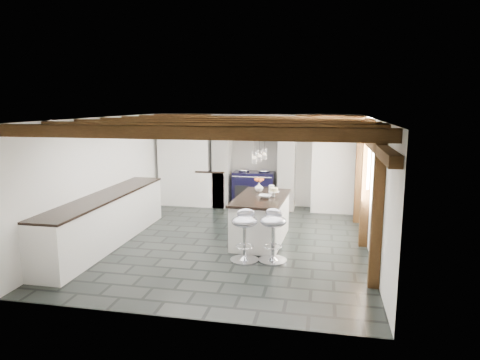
% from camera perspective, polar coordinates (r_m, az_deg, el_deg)
% --- Properties ---
extents(ground, '(6.00, 6.00, 0.00)m').
position_cam_1_polar(ground, '(8.15, -1.25, -8.10)').
color(ground, black).
rests_on(ground, ground).
extents(room_shell, '(6.00, 6.03, 6.00)m').
position_cam_1_polar(room_shell, '(9.38, -3.04, 1.03)').
color(room_shell, white).
rests_on(room_shell, ground).
extents(range_cooker, '(1.00, 0.63, 0.99)m').
position_cam_1_polar(range_cooker, '(10.58, 1.87, -1.21)').
color(range_cooker, black).
rests_on(range_cooker, ground).
extents(kitchen_island, '(0.98, 1.76, 1.13)m').
position_cam_1_polar(kitchen_island, '(8.06, 2.83, -5.09)').
color(kitchen_island, white).
rests_on(kitchen_island, ground).
extents(bar_stool_near, '(0.54, 0.54, 0.87)m').
position_cam_1_polar(bar_stool_near, '(7.00, 4.46, -6.58)').
color(bar_stool_near, silver).
rests_on(bar_stool_near, ground).
extents(bar_stool_far, '(0.53, 0.53, 0.87)m').
position_cam_1_polar(bar_stool_far, '(6.99, 0.60, -6.61)').
color(bar_stool_far, silver).
rests_on(bar_stool_far, ground).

